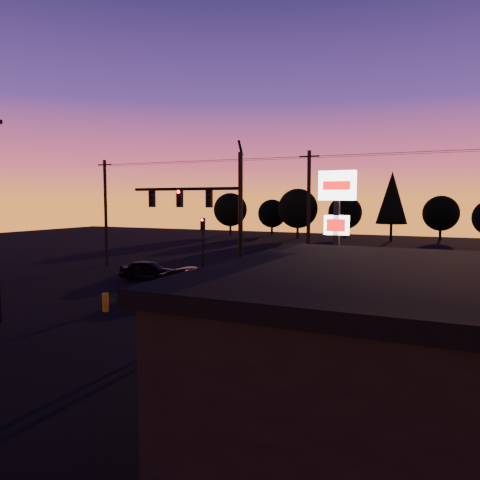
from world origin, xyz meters
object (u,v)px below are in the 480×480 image
object	(u,v)px
car_mid	(193,280)
suv_parked	(422,354)
traffic_signal_mast	(213,213)
secondary_signal	(203,239)
pylon_sign	(337,217)
bollard	(105,302)
car_left	(148,270)

from	to	relation	value
car_mid	suv_parked	distance (m)	16.47
traffic_signal_mast	secondary_signal	world-z (taller)	traffic_signal_mast
traffic_signal_mast	secondary_signal	xyz separation A→B (m)	(-4.90, 7.49, -2.07)
pylon_sign	car_mid	world-z (taller)	pylon_sign
secondary_signal	bollard	bearing A→B (deg)	-87.43
secondary_signal	suv_parked	bearing A→B (deg)	-39.62
car_left	pylon_sign	bearing A→B (deg)	-128.22
secondary_signal	car_mid	world-z (taller)	secondary_signal
traffic_signal_mast	suv_parked	distance (m)	12.71
car_left	suv_parked	bearing A→B (deg)	-130.67
traffic_signal_mast	secondary_signal	size ratio (longest dim) A/B	1.97
secondary_signal	car_mid	xyz separation A→B (m)	(1.63, -4.13, -2.17)
car_left	car_mid	size ratio (longest dim) A/B	0.96
pylon_sign	car_left	distance (m)	17.73
pylon_sign	car_mid	size ratio (longest dim) A/B	1.62
pylon_sign	traffic_signal_mast	bearing A→B (deg)	160.64
bollard	traffic_signal_mast	bearing A→B (deg)	36.12
suv_parked	bollard	bearing A→B (deg)	143.61
car_left	car_mid	bearing A→B (deg)	-123.73
pylon_sign	car_mid	xyz separation A→B (m)	(-10.37, 5.86, -4.22)
secondary_signal	car_left	size ratio (longest dim) A/B	1.09
bollard	secondary_signal	bearing A→B (deg)	92.57
secondary_signal	pylon_sign	bearing A→B (deg)	-39.77
car_mid	suv_parked	world-z (taller)	car_mid
bollard	suv_parked	bearing A→B (deg)	-8.19
car_left	traffic_signal_mast	bearing A→B (deg)	-134.42
secondary_signal	car_left	world-z (taller)	secondary_signal
traffic_signal_mast	bollard	size ratio (longest dim) A/B	9.11
secondary_signal	pylon_sign	distance (m)	15.75
car_left	car_mid	world-z (taller)	car_mid
traffic_signal_mast	pylon_sign	bearing A→B (deg)	-19.36
car_mid	suv_parked	xyz separation A→B (m)	(13.94, -8.77, -0.06)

